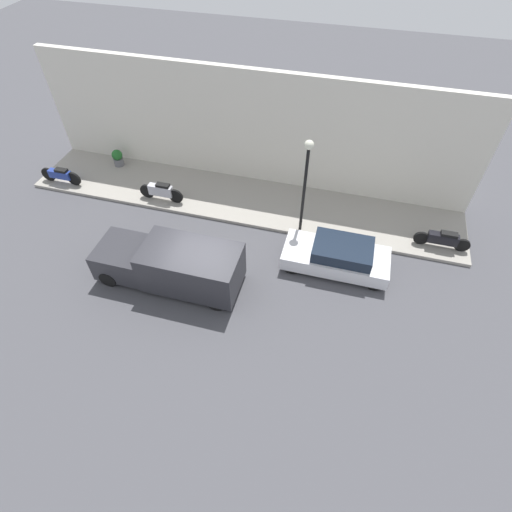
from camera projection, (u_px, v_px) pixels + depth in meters
The scene contains 10 objects.
ground_plane at pixel (204, 280), 14.91m from camera, with size 60.00×60.00×0.00m, color #47474C.
sidewalk at pixel (241, 199), 18.05m from camera, with size 3.18×19.33×0.14m.
building_facade at pixel (251, 129), 17.35m from camera, with size 0.30×19.33×5.20m.
parked_car at pixel (337, 256), 14.95m from camera, with size 1.71×3.94×1.19m.
delivery_van at pixel (171, 264), 14.26m from camera, with size 1.88×5.30×1.73m.
scooter_silver at pixel (161, 191), 17.58m from camera, with size 0.30×2.03×0.87m.
motorcycle_black at pixel (443, 239), 15.58m from camera, with size 0.30×2.13×0.79m.
motorcycle_blue at pixel (61, 175), 18.48m from camera, with size 0.30×2.01×0.77m.
streetlamp at pixel (306, 173), 14.59m from camera, with size 0.35×0.35×4.11m.
potted_plant at pixel (118, 158), 19.48m from camera, with size 0.50×0.50×0.82m.
Camera 1 is at (-8.70, -4.37, 11.49)m, focal length 28.00 mm.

